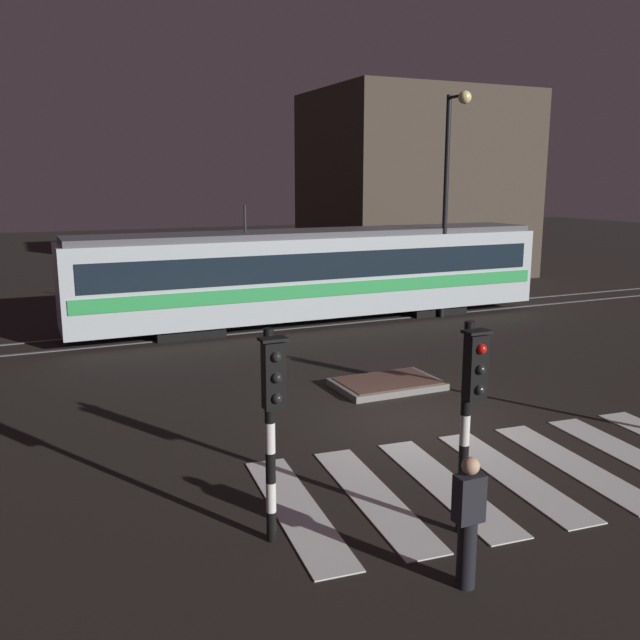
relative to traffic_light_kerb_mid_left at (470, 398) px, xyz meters
name	(u,v)px	position (x,y,z in m)	size (l,w,h in m)	color
ground_plane	(417,420)	(1.94, 4.32, -2.04)	(120.00, 120.00, 0.00)	black
rail_near	(266,331)	(1.94, 13.72, -2.02)	(80.00, 0.12, 0.03)	#59595E
rail_far	(252,323)	(1.94, 15.15, -2.02)	(80.00, 0.12, 0.03)	#59595E
crosswalk_zebra	(511,474)	(1.94, 1.33, -2.03)	(8.72, 4.57, 0.02)	silver
traffic_island	(387,384)	(2.51, 6.59, -1.95)	(2.54, 1.66, 0.18)	slate
traffic_light_kerb_mid_left	(470,398)	(0.00, 0.00, 0.00)	(0.36, 0.42, 3.09)	black
traffic_light_corner_near_left	(272,406)	(-2.56, 0.89, -0.03)	(0.36, 0.42, 3.05)	black
street_lamp_trackside_right	(450,181)	(8.63, 13.08, 2.89)	(0.44, 1.21, 7.87)	black
tram	(316,273)	(4.08, 14.43, -0.29)	(17.19, 2.58, 4.15)	#B2BCC1
pedestrian_waiting_at_kerb	(468,521)	(-0.74, -1.04, -1.16)	(0.36, 0.24, 1.71)	black
building_backdrop	(415,185)	(13.97, 23.90, 2.63)	(10.35, 8.00, 9.34)	#42382D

